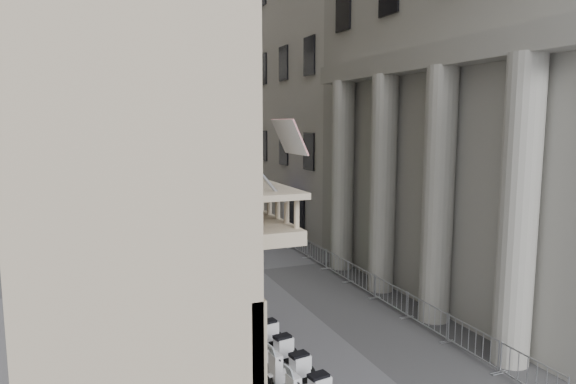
% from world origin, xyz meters
% --- Properties ---
extents(far_building, '(22.00, 10.00, 30.00)m').
position_xyz_m(far_building, '(0.00, 48.00, 15.00)').
color(far_building, beige).
rests_on(far_building, ground).
extents(iron_fence, '(0.30, 28.00, 1.40)m').
position_xyz_m(iron_fence, '(-4.30, 18.00, 0.00)').
color(iron_fence, black).
rests_on(iron_fence, ground).
extents(blue_awning, '(1.60, 3.00, 3.00)m').
position_xyz_m(blue_awning, '(4.15, 26.00, 0.00)').
color(blue_awning, navy).
rests_on(blue_awning, ground).
extents(scooter_3, '(1.47, 0.77, 1.50)m').
position_xyz_m(scooter_3, '(-3.10, 8.57, 0.00)').
color(scooter_3, white).
rests_on(scooter_3, ground).
extents(scooter_4, '(1.47, 0.77, 1.50)m').
position_xyz_m(scooter_4, '(-3.10, 9.95, 0.00)').
color(scooter_4, white).
rests_on(scooter_4, ground).
extents(scooter_5, '(1.47, 0.77, 1.50)m').
position_xyz_m(scooter_5, '(-3.10, 11.34, 0.00)').
color(scooter_5, white).
rests_on(scooter_5, ground).
extents(scooter_6, '(1.47, 0.77, 1.50)m').
position_xyz_m(scooter_6, '(-3.10, 12.73, 0.00)').
color(scooter_6, white).
rests_on(scooter_6, ground).
extents(scooter_7, '(1.47, 0.77, 1.50)m').
position_xyz_m(scooter_7, '(-3.10, 14.11, 0.00)').
color(scooter_7, white).
rests_on(scooter_7, ground).
extents(scooter_8, '(1.47, 0.77, 1.50)m').
position_xyz_m(scooter_8, '(-3.10, 15.50, 0.00)').
color(scooter_8, white).
rests_on(scooter_8, ground).
extents(scooter_9, '(1.47, 0.77, 1.50)m').
position_xyz_m(scooter_9, '(-3.10, 16.89, 0.00)').
color(scooter_9, white).
rests_on(scooter_9, ground).
extents(scooter_10, '(1.47, 0.77, 1.50)m').
position_xyz_m(scooter_10, '(-3.10, 18.28, 0.00)').
color(scooter_10, white).
rests_on(scooter_10, ground).
extents(scooter_11, '(1.47, 0.77, 1.50)m').
position_xyz_m(scooter_11, '(-3.10, 19.66, 0.00)').
color(scooter_11, white).
rests_on(scooter_11, ground).
extents(scooter_12, '(1.47, 0.77, 1.50)m').
position_xyz_m(scooter_12, '(-3.10, 21.05, 0.00)').
color(scooter_12, white).
rests_on(scooter_12, ground).
extents(scooter_13, '(1.47, 0.77, 1.50)m').
position_xyz_m(scooter_13, '(-3.10, 22.44, 0.00)').
color(scooter_13, white).
rests_on(scooter_13, ground).
extents(scooter_14, '(1.47, 0.77, 1.50)m').
position_xyz_m(scooter_14, '(-3.10, 23.82, 0.00)').
color(scooter_14, white).
rests_on(scooter_14, ground).
extents(scooter_15, '(1.47, 0.77, 1.50)m').
position_xyz_m(scooter_15, '(-3.10, 25.21, 0.00)').
color(scooter_15, white).
rests_on(scooter_15, ground).
extents(barrier_1, '(0.60, 2.40, 1.10)m').
position_xyz_m(barrier_1, '(3.35, 6.76, 0.00)').
color(barrier_1, '#ABAEB3').
rests_on(barrier_1, ground).
extents(barrier_2, '(0.60, 2.40, 1.10)m').
position_xyz_m(barrier_2, '(3.35, 9.26, 0.00)').
color(barrier_2, '#ABAEB3').
rests_on(barrier_2, ground).
extents(barrier_3, '(0.60, 2.40, 1.10)m').
position_xyz_m(barrier_3, '(3.35, 11.76, 0.00)').
color(barrier_3, '#ABAEB3').
rests_on(barrier_3, ground).
extents(barrier_4, '(0.60, 2.40, 1.10)m').
position_xyz_m(barrier_4, '(3.35, 14.26, 0.00)').
color(barrier_4, '#ABAEB3').
rests_on(barrier_4, ground).
extents(barrier_5, '(0.60, 2.40, 1.10)m').
position_xyz_m(barrier_5, '(3.35, 16.76, 0.00)').
color(barrier_5, '#ABAEB3').
rests_on(barrier_5, ground).
extents(barrier_6, '(0.60, 2.40, 1.10)m').
position_xyz_m(barrier_6, '(3.35, 19.26, 0.00)').
color(barrier_6, '#ABAEB3').
rests_on(barrier_6, ground).
extents(barrier_7, '(0.60, 2.40, 1.10)m').
position_xyz_m(barrier_7, '(3.35, 21.76, 0.00)').
color(barrier_7, '#ABAEB3').
rests_on(barrier_7, ground).
extents(barrier_8, '(0.60, 2.40, 1.10)m').
position_xyz_m(barrier_8, '(3.35, 24.26, 0.00)').
color(barrier_8, '#ABAEB3').
rests_on(barrier_8, ground).
extents(security_tent, '(3.84, 3.84, 3.12)m').
position_xyz_m(security_tent, '(-1.33, 22.57, 2.61)').
color(security_tent, white).
rests_on(security_tent, ground).
extents(street_lamp, '(2.40, 0.28, 7.35)m').
position_xyz_m(street_lamp, '(-3.94, 20.18, 4.34)').
color(street_lamp, gray).
rests_on(street_lamp, ground).
extents(info_kiosk, '(0.40, 0.94, 1.94)m').
position_xyz_m(info_kiosk, '(-4.19, 19.30, 0.98)').
color(info_kiosk, black).
rests_on(info_kiosk, ground).
extents(pedestrian_a, '(0.72, 0.51, 1.88)m').
position_xyz_m(pedestrian_a, '(1.42, 31.86, 0.94)').
color(pedestrian_a, black).
rests_on(pedestrian_a, ground).
extents(pedestrian_b, '(1.00, 0.81, 1.94)m').
position_xyz_m(pedestrian_b, '(1.49, 26.41, 0.97)').
color(pedestrian_b, black).
rests_on(pedestrian_b, ground).
extents(pedestrian_c, '(0.96, 0.73, 1.76)m').
position_xyz_m(pedestrian_c, '(-1.15, 32.13, 0.88)').
color(pedestrian_c, black).
rests_on(pedestrian_c, ground).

